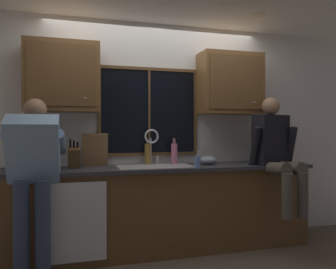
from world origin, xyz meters
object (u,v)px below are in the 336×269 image
object	(u,v)px
person_sitting_on_counter	(276,149)
soap_dispenser	(198,161)
knife_block	(74,158)
mixing_bowl	(208,160)
bottle_green_glass	(148,153)
cutting_board	(95,150)
bottle_tall_clear	(174,153)
person_standing	(33,168)

from	to	relation	value
person_sitting_on_counter	soap_dispenser	size ratio (longest dim) A/B	7.69
knife_block	mixing_bowl	world-z (taller)	knife_block
bottle_green_glass	person_sitting_on_counter	bearing A→B (deg)	-19.36
soap_dispenser	knife_block	bearing A→B (deg)	168.69
cutting_board	soap_dispenser	world-z (taller)	cutting_board
knife_block	cutting_board	bearing A→B (deg)	38.29
person_sitting_on_counter	mixing_bowl	size ratio (longest dim) A/B	6.15
soap_dispenser	bottle_green_glass	bearing A→B (deg)	137.07
cutting_board	soap_dispenser	xyz separation A→B (m)	(1.03, -0.42, -0.11)
person_sitting_on_counter	mixing_bowl	world-z (taller)	person_sitting_on_counter
person_sitting_on_counter	bottle_tall_clear	size ratio (longest dim) A/B	4.12
knife_block	cutting_board	xyz separation A→B (m)	(0.22, 0.17, 0.07)
soap_dispenser	bottle_green_glass	world-z (taller)	bottle_green_glass
bottle_tall_clear	knife_block	bearing A→B (deg)	-173.06
person_standing	bottle_green_glass	size ratio (longest dim) A/B	5.30
person_sitting_on_counter	soap_dispenser	bearing A→B (deg)	176.26
knife_block	cutting_board	size ratio (longest dim) A/B	0.89
person_standing	cutting_board	world-z (taller)	person_standing
cutting_board	mixing_bowl	world-z (taller)	cutting_board
person_standing	knife_block	size ratio (longest dim) A/B	4.99
knife_block	soap_dispenser	size ratio (longest dim) A/B	1.96
soap_dispenser	bottle_tall_clear	distance (m)	0.42
person_sitting_on_counter	bottle_tall_clear	world-z (taller)	person_sitting_on_counter
person_sitting_on_counter	knife_block	xyz separation A→B (m)	(-2.15, 0.31, -0.08)
soap_dispenser	person_standing	bearing A→B (deg)	-175.34
person_sitting_on_counter	bottle_tall_clear	xyz separation A→B (m)	(-1.04, 0.44, -0.06)
mixing_bowl	bottle_tall_clear	bearing A→B (deg)	159.47
knife_block	bottle_green_glass	world-z (taller)	same
bottle_tall_clear	mixing_bowl	bearing A→B (deg)	-20.53
cutting_board	person_standing	bearing A→B (deg)	-135.60
person_standing	bottle_tall_clear	bearing A→B (deg)	19.50
person_standing	mixing_bowl	xyz separation A→B (m)	(1.82, 0.38, -0.01)
person_standing	mixing_bowl	size ratio (longest dim) A/B	7.83
cutting_board	bottle_green_glass	xyz separation A→B (m)	(0.59, -0.01, -0.05)
person_standing	knife_block	bearing A→B (deg)	47.74
cutting_board	bottle_green_glass	world-z (taller)	cutting_board
person_standing	bottle_green_glass	bearing A→B (deg)	25.26
person_sitting_on_counter	bottle_green_glass	distance (m)	1.43
knife_block	soap_dispenser	distance (m)	1.28
bottle_green_glass	bottle_tall_clear	size ratio (longest dim) A/B	0.99
person_standing	soap_dispenser	distance (m)	1.60
soap_dispenser	bottle_tall_clear	bearing A→B (deg)	109.97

